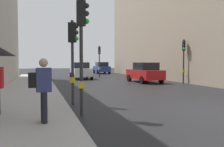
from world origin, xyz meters
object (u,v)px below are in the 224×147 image
object	(u,v)px
traffic_light_far_median	(99,56)
car_blue_van	(102,68)
traffic_light_near_left	(82,35)
traffic_light_mid_street	(184,53)
car_red_sedan	(145,72)
car_white_compact	(81,71)
pedestrian_with_grey_backpack	(42,86)
traffic_light_near_right	(73,47)

from	to	relation	value
traffic_light_far_median	car_blue_van	xyz separation A→B (m)	(2.47, 8.59, -1.66)
traffic_light_near_left	traffic_light_mid_street	size ratio (longest dim) A/B	1.08
car_red_sedan	car_white_compact	size ratio (longest dim) A/B	1.01
car_blue_van	traffic_light_mid_street	bearing A→B (deg)	-82.82
traffic_light_near_left	pedestrian_with_grey_backpack	distance (m)	2.44
car_white_compact	traffic_light_far_median	bearing A→B (deg)	37.26
traffic_light_mid_street	car_white_compact	xyz separation A→B (m)	(-7.34, 8.02, -1.67)
pedestrian_with_grey_backpack	traffic_light_near_right	bearing A→B (deg)	69.39
traffic_light_near_left	traffic_light_near_right	xyz separation A→B (m)	(-0.00, 2.23, -0.26)
traffic_light_far_median	car_white_compact	world-z (taller)	traffic_light_far_median
car_white_compact	pedestrian_with_grey_backpack	bearing A→B (deg)	-102.64
traffic_light_mid_street	traffic_light_near_left	bearing A→B (deg)	-137.28
traffic_light_near_left	traffic_light_near_right	size ratio (longest dim) A/B	1.11
car_blue_van	car_white_compact	size ratio (longest dim) A/B	1.00
traffic_light_far_median	car_white_compact	distance (m)	3.59
traffic_light_near_left	traffic_light_far_median	distance (m)	20.12
traffic_light_near_left	pedestrian_with_grey_backpack	xyz separation A→B (m)	(-1.33, -1.30, -1.58)
traffic_light_near_left	traffic_light_mid_street	xyz separation A→B (m)	(10.21, 9.43, -0.19)
traffic_light_mid_street	traffic_light_near_right	bearing A→B (deg)	-144.81
traffic_light_near_right	traffic_light_far_median	bearing A→B (deg)	72.50
car_blue_van	pedestrian_with_grey_backpack	xyz separation A→B (m)	(-9.20, -29.27, 0.29)
traffic_light_near_left	pedestrian_with_grey_backpack	bearing A→B (deg)	-135.66
traffic_light_near_left	pedestrian_with_grey_backpack	world-z (taller)	traffic_light_near_left
traffic_light_far_median	traffic_light_near_right	bearing A→B (deg)	-107.50
traffic_light_far_median	pedestrian_with_grey_backpack	xyz separation A→B (m)	(-6.73, -20.67, -1.38)
car_white_compact	pedestrian_with_grey_backpack	xyz separation A→B (m)	(-4.21, -18.75, 0.29)
car_red_sedan	pedestrian_with_grey_backpack	xyz separation A→B (m)	(-8.89, -12.68, 0.29)
car_red_sedan	pedestrian_with_grey_backpack	distance (m)	15.48
traffic_light_near_left	traffic_light_mid_street	bearing A→B (deg)	42.72
traffic_light_near_right	car_red_sedan	world-z (taller)	traffic_light_near_right
traffic_light_far_median	pedestrian_with_grey_backpack	distance (m)	21.79
car_blue_van	car_red_sedan	world-z (taller)	same
traffic_light_near_left	car_white_compact	distance (m)	17.79
car_blue_van	pedestrian_with_grey_backpack	size ratio (longest dim) A/B	2.38
traffic_light_far_median	traffic_light_mid_street	bearing A→B (deg)	-64.21
traffic_light_near_left	car_white_compact	bearing A→B (deg)	80.63
traffic_light_mid_street	pedestrian_with_grey_backpack	bearing A→B (deg)	-137.09
traffic_light_near_left	car_blue_van	world-z (taller)	traffic_light_near_left
traffic_light_near_right	traffic_light_mid_street	size ratio (longest dim) A/B	0.97
car_white_compact	traffic_light_near_right	bearing A→B (deg)	-100.71
car_blue_van	car_red_sedan	size ratio (longest dim) A/B	0.99
traffic_light_near_right	car_white_compact	distance (m)	15.58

